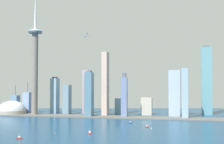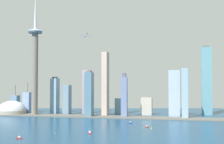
{
  "view_description": "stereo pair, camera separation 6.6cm",
  "coord_description": "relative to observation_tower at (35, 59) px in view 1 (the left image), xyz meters",
  "views": [
    {
      "loc": [
        109.15,
        -266.87,
        78.53
      ],
      "look_at": [
        -59.54,
        447.09,
        107.33
      ],
      "focal_mm": 49.37,
      "sensor_mm": 36.0,
      "label": 1
    },
    {
      "loc": [
        109.22,
        -266.85,
        78.53
      ],
      "look_at": [
        -59.54,
        447.09,
        107.33
      ],
      "focal_mm": 49.37,
      "sensor_mm": 36.0,
      "label": 2
    }
  ],
  "objects": [
    {
      "name": "stadium_dome",
      "position": [
        -67.27,
        6.46,
        -133.13
      ],
      "size": [
        74.77,
        74.77,
        48.55
      ],
      "color": "gray",
      "rests_on": "ground"
    },
    {
      "name": "skyscraper_8",
      "position": [
        -46.92,
        50.36,
        -114.65
      ],
      "size": [
        18.87,
        21.17,
        83.32
      ],
      "color": "#7F96BD",
      "rests_on": "ground"
    },
    {
      "name": "boat_5",
      "position": [
        303.18,
        -152.79,
        -141.57
      ],
      "size": [
        6.8,
        6.12,
        3.74
      ],
      "rotation": [
        0.0,
        0.0,
        0.68
      ],
      "color": "#B12E1A",
      "rests_on": "ground"
    },
    {
      "name": "skyscraper_0",
      "position": [
        346.13,
        39.59,
        -86.85
      ],
      "size": [
        26.72,
        15.53,
        112.11
      ],
      "color": "#9CB0CE",
      "rests_on": "ground"
    },
    {
      "name": "skyscraper_2",
      "position": [
        204.26,
        85.14,
        -122.48
      ],
      "size": [
        27.88,
        13.17,
        40.86
      ],
      "color": "#799FA9",
      "rests_on": "ground"
    },
    {
      "name": "waterfront_pier",
      "position": [
        261.23,
        -4.0,
        -141.84
      ],
      "size": [
        963.57,
        54.52,
        2.14
      ],
      "primitive_type": "cube",
      "color": "#5F5E58",
      "rests_on": "ground"
    },
    {
      "name": "boat_1",
      "position": [
        223.34,
        -245.52,
        -141.35
      ],
      "size": [
        8.41,
        10.08,
        10.1
      ],
      "rotation": [
        0.0,
        0.0,
        5.33
      ],
      "color": "#B12122",
      "rests_on": "ground"
    },
    {
      "name": "channel_buoy_0",
      "position": [
        312.45,
        -165.94,
        -141.8
      ],
      "size": [
        1.88,
        1.88,
        2.22
      ],
      "primitive_type": "cone",
      "color": "yellow",
      "rests_on": "ground"
    },
    {
      "name": "skyscraper_4",
      "position": [
        275.64,
        70.22,
        -120.96
      ],
      "size": [
        27.21,
        18.91,
        43.91
      ],
      "color": "#B9B09D",
      "rests_on": "ground"
    },
    {
      "name": "skyscraper_6",
      "position": [
        230.63,
        3.75,
        -93.72
      ],
      "size": [
        13.93,
        13.5,
        104.63
      ],
      "color": "#6777A4",
      "rests_on": "ground"
    },
    {
      "name": "skyscraper_3",
      "position": [
        -112.91,
        98.43,
        -119.99
      ],
      "size": [
        20.42,
        20.69,
        74.93
      ],
      "color": "#6684A3",
      "rests_on": "ground"
    },
    {
      "name": "boat_4",
      "position": [
        263.99,
        -103.27,
        -141.58
      ],
      "size": [
        8.8,
        11.04,
        3.71
      ],
      "rotation": [
        0.0,
        0.0,
        2.11
      ],
      "color": "navy",
      "rests_on": "ground"
    },
    {
      "name": "skyscraper_7",
      "position": [
        178.35,
        26.39,
        -63.99
      ],
      "size": [
        13.36,
        26.48,
        157.83
      ],
      "color": "#C2A79A",
      "rests_on": "ground"
    },
    {
      "name": "skyscraper_5",
      "position": [
        424.9,
        105.67,
        -55.85
      ],
      "size": [
        25.87,
        13.61,
        177.29
      ],
      "color": "#5B92A1",
      "rests_on": "ground"
    },
    {
      "name": "observation_tower",
      "position": [
        0.0,
        0.0,
        0.0
      ],
      "size": [
        37.42,
        37.42,
        317.17
      ],
      "color": "slate",
      "rests_on": "ground"
    },
    {
      "name": "skyscraper_1",
      "position": [
        370.67,
        9.43,
        -85.52
      ],
      "size": [
        14.23,
        14.31,
        114.78
      ],
      "color": "#87A7BC",
      "rests_on": "ground"
    },
    {
      "name": "boat_0",
      "position": [
        138.83,
        -313.17,
        -141.43
      ],
      "size": [
        7.93,
        5.44,
        7.64
      ],
      "rotation": [
        0.0,
        0.0,
        3.61
      ],
      "color": "#A9231A",
      "rests_on": "ground"
    },
    {
      "name": "skyscraper_13",
      "position": [
        146.08,
        -5.38,
        -88.75
      ],
      "size": [
        17.94,
        22.7,
        111.02
      ],
      "color": "slate",
      "rests_on": "ground"
    },
    {
      "name": "skyscraper_11",
      "position": [
        27.29,
        63.39,
        -95.13
      ],
      "size": [
        17.19,
        24.88,
        98.26
      ],
      "color": "#7EA0B7",
      "rests_on": "ground"
    },
    {
      "name": "channel_buoy_2",
      "position": [
        308.74,
        -241.23,
        -142.09
      ],
      "size": [
        1.2,
        1.2,
        1.64
      ],
      "primitive_type": "cone",
      "color": "green",
      "rests_on": "ground"
    },
    {
      "name": "skyscraper_9",
      "position": [
        112.37,
        74.07,
        -84.8
      ],
      "size": [
        17.24,
        13.34,
        116.22
      ],
      "color": "#A28A97",
      "rests_on": "ground"
    },
    {
      "name": "channel_buoy_1",
      "position": [
        169.52,
        -256.07,
        -142.1
      ],
      "size": [
        1.68,
        1.68,
        1.61
      ],
      "primitive_type": "cone",
      "color": "#E54C19",
      "rests_on": "ground"
    },
    {
      "name": "skyscraper_12",
      "position": [
        71.65,
        40.51,
        -104.75
      ],
      "size": [
        16.34,
        22.93,
        76.31
      ],
      "color": "#6C889D",
      "rests_on": "ground"
    },
    {
      "name": "airplane",
      "position": [
        160.18,
        -78.81,
        40.45
      ],
      "size": [
        20.76,
        22.95,
        7.3
      ],
      "rotation": [
        0.0,
        0.0,
        2.24
      ],
      "color": "#B5B9BF"
    }
  ]
}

